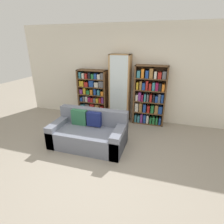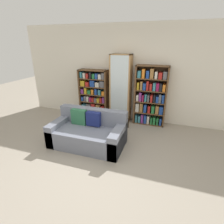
# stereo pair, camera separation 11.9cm
# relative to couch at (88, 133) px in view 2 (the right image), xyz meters

# --- Properties ---
(ground_plane) EXTENTS (16.00, 16.00, 0.00)m
(ground_plane) POSITION_rel_couch_xyz_m (0.50, -0.64, -0.28)
(ground_plane) COLOR gray
(wall_back) EXTENTS (6.67, 0.06, 2.70)m
(wall_back) POSITION_rel_couch_xyz_m (0.50, 1.77, 1.07)
(wall_back) COLOR silver
(wall_back) RESTS_ON ground
(couch) EXTENTS (1.64, 0.88, 0.77)m
(couch) POSITION_rel_couch_xyz_m (0.00, 0.00, 0.00)
(couch) COLOR slate
(couch) RESTS_ON ground
(bookshelf_left) EXTENTS (0.89, 0.32, 1.46)m
(bookshelf_left) POSITION_rel_couch_xyz_m (-0.54, 1.56, 0.44)
(bookshelf_left) COLOR brown
(bookshelf_left) RESTS_ON ground
(display_cabinet) EXTENTS (0.58, 0.36, 1.92)m
(display_cabinet) POSITION_rel_couch_xyz_m (0.32, 1.55, 0.68)
(display_cabinet) COLOR #AD7F4C
(display_cabinet) RESTS_ON ground
(bookshelf_right) EXTENTS (0.87, 0.32, 1.65)m
(bookshelf_right) POSITION_rel_couch_xyz_m (1.17, 1.56, 0.52)
(bookshelf_right) COLOR brown
(bookshelf_right) RESTS_ON ground
(wine_bottle) EXTENTS (0.08, 0.08, 0.35)m
(wine_bottle) POSITION_rel_couch_xyz_m (0.65, 1.09, -0.13)
(wine_bottle) COLOR black
(wine_bottle) RESTS_ON ground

